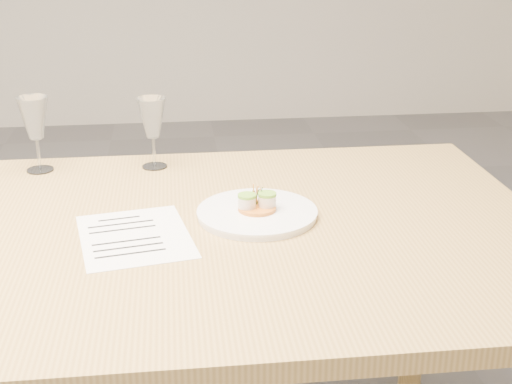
{
  "coord_description": "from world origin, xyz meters",
  "views": [
    {
      "loc": [
        0.41,
        -1.37,
        1.37
      ],
      "look_at": [
        0.58,
        0.06,
        0.8
      ],
      "focal_mm": 50.0,
      "sensor_mm": 36.0,
      "label": 1
    }
  ],
  "objects": [
    {
      "name": "dinner_plate",
      "position": [
        0.58,
        0.04,
        0.76
      ],
      "size": [
        0.26,
        0.26,
        0.07
      ],
      "rotation": [
        0.0,
        0.0,
        0.28
      ],
      "color": "white",
      "rests_on": "dining_table"
    },
    {
      "name": "recipe_sheet",
      "position": [
        0.32,
        -0.03,
        0.75
      ],
      "size": [
        0.26,
        0.31,
        0.0
      ],
      "rotation": [
        0.0,
        0.0,
        0.18
      ],
      "color": "white",
      "rests_on": "dining_table"
    },
    {
      "name": "wine_glass_2",
      "position": [
        0.35,
        0.4,
        0.88
      ],
      "size": [
        0.07,
        0.07,
        0.18
      ],
      "color": "white",
      "rests_on": "dining_table"
    },
    {
      "name": "wine_glass_1",
      "position": [
        0.06,
        0.4,
        0.89
      ],
      "size": [
        0.08,
        0.08,
        0.19
      ],
      "color": "white",
      "rests_on": "dining_table"
    }
  ]
}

